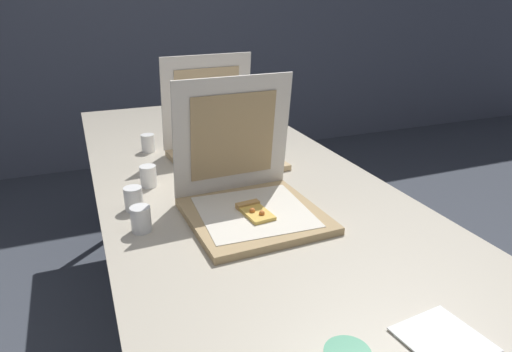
{
  "coord_description": "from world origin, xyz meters",
  "views": [
    {
      "loc": [
        -0.48,
        -0.78,
        1.35
      ],
      "look_at": [
        0.02,
        0.47,
        0.81
      ],
      "focal_mm": 31.9,
      "sensor_mm": 36.0,
      "label": 1
    }
  ],
  "objects": [
    {
      "name": "wall_back",
      "position": [
        0.0,
        3.04,
        1.3
      ],
      "size": [
        10.0,
        0.1,
        2.6
      ],
      "primitive_type": "cube",
      "color": "slate",
      "rests_on": "ground"
    },
    {
      "name": "table",
      "position": [
        0.0,
        0.64,
        0.7
      ],
      "size": [
        0.93,
        2.34,
        0.75
      ],
      "color": "#BCB29E",
      "rests_on": "ground"
    },
    {
      "name": "pizza_box_front",
      "position": [
        -0.05,
        0.34,
        0.8
      ],
      "size": [
        0.38,
        0.38,
        0.39
      ],
      "rotation": [
        0.0,
        0.0,
        0.04
      ],
      "color": "tan",
      "rests_on": "table"
    },
    {
      "name": "pizza_box_middle",
      "position": [
        0.01,
        0.81,
        0.8
      ],
      "size": [
        0.4,
        0.4,
        0.39
      ],
      "rotation": [
        0.0,
        0.0,
        0.08
      ],
      "color": "tan",
      "rests_on": "table"
    },
    {
      "name": "cup_white_near_center",
      "position": [
        -0.36,
        0.49,
        0.78
      ],
      "size": [
        0.05,
        0.05,
        0.07
      ],
      "primitive_type": "cylinder",
      "color": "white",
      "rests_on": "table"
    },
    {
      "name": "cup_white_far",
      "position": [
        -0.23,
        1.02,
        0.78
      ],
      "size": [
        0.05,
        0.05,
        0.07
      ],
      "primitive_type": "cylinder",
      "color": "white",
      "rests_on": "table"
    },
    {
      "name": "cup_white_mid",
      "position": [
        -0.29,
        0.66,
        0.78
      ],
      "size": [
        0.05,
        0.05,
        0.07
      ],
      "primitive_type": "cylinder",
      "color": "white",
      "rests_on": "table"
    },
    {
      "name": "cup_white_near_left",
      "position": [
        -0.36,
        0.35,
        0.78
      ],
      "size": [
        0.05,
        0.05,
        0.07
      ],
      "primitive_type": "cylinder",
      "color": "white",
      "rests_on": "table"
    },
    {
      "name": "napkin_pile",
      "position": [
        0.09,
        -0.29,
        0.75
      ],
      "size": [
        0.16,
        0.16,
        0.01
      ],
      "color": "white",
      "rests_on": "table"
    }
  ]
}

